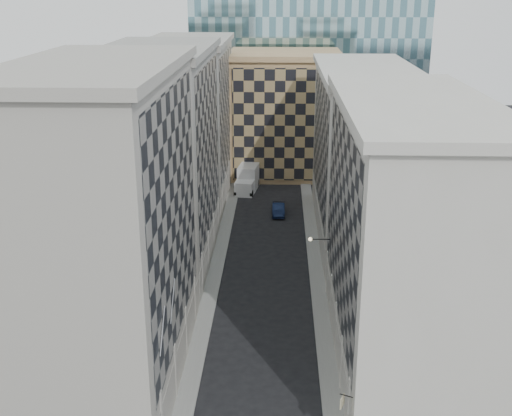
# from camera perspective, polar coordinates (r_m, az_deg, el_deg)

# --- Properties ---
(sidewalk_west) EXTENTS (1.50, 100.00, 0.15)m
(sidewalk_west) POSITION_cam_1_polar(r_m,az_deg,el_deg) (67.47, -3.60, -5.58)
(sidewalk_west) COLOR gray
(sidewalk_west) RESTS_ON ground
(sidewalk_east) EXTENTS (1.50, 100.00, 0.15)m
(sidewalk_east) POSITION_cam_1_polar(r_m,az_deg,el_deg) (67.28, 5.38, -5.70)
(sidewalk_east) COLOR gray
(sidewalk_east) RESTS_ON ground
(bldg_left_a) EXTENTS (10.80, 22.80, 23.70)m
(bldg_left_a) POSITION_cam_1_polar(r_m,az_deg,el_deg) (46.66, -13.08, -2.05)
(bldg_left_a) COLOR #A8A397
(bldg_left_a) RESTS_ON ground
(bldg_left_b) EXTENTS (10.80, 22.80, 22.70)m
(bldg_left_b) POSITION_cam_1_polar(r_m,az_deg,el_deg) (67.24, -8.35, 4.37)
(bldg_left_b) COLOR gray
(bldg_left_b) RESTS_ON ground
(bldg_left_c) EXTENTS (10.80, 22.80, 21.70)m
(bldg_left_c) POSITION_cam_1_polar(r_m,az_deg,el_deg) (88.51, -5.83, 7.73)
(bldg_left_c) COLOR #A8A397
(bldg_left_c) RESTS_ON ground
(bldg_right_a) EXTENTS (10.80, 26.80, 20.70)m
(bldg_right_a) POSITION_cam_1_polar(r_m,az_deg,el_deg) (50.26, 13.05, -2.32)
(bldg_right_a) COLOR beige
(bldg_right_a) RESTS_ON ground
(bldg_right_b) EXTENTS (10.80, 28.80, 19.70)m
(bldg_right_b) POSITION_cam_1_polar(r_m,az_deg,el_deg) (75.83, 9.42, 4.86)
(bldg_right_b) COLOR beige
(bldg_right_b) RESTS_ON ground
(tan_block) EXTENTS (16.80, 14.80, 18.80)m
(tan_block) POSITION_cam_1_polar(r_m,az_deg,el_deg) (100.60, 2.56, 8.40)
(tan_block) COLOR tan
(tan_block) RESTS_ON ground
(flagpoles_left) EXTENTS (0.10, 6.33, 2.33)m
(flagpoles_left) POSITION_cam_1_polar(r_m,az_deg,el_deg) (42.76, -7.85, -9.40)
(flagpoles_left) COLOR gray
(flagpoles_left) RESTS_ON ground
(bracket_lamp) EXTENTS (1.98, 0.36, 0.36)m
(bracket_lamp) POSITION_cam_1_polar(r_m,az_deg,el_deg) (59.29, 5.02, -2.78)
(bracket_lamp) COLOR black
(bracket_lamp) RESTS_ON ground
(box_truck) EXTENTS (3.42, 6.72, 3.53)m
(box_truck) POSITION_cam_1_polar(r_m,az_deg,el_deg) (92.93, -0.77, 2.48)
(box_truck) COLOR silver
(box_truck) RESTS_ON ground
(dark_car) EXTENTS (1.68, 4.61, 1.51)m
(dark_car) POSITION_cam_1_polar(r_m,az_deg,el_deg) (83.35, 2.00, -0.10)
(dark_car) COLOR #0F1A39
(dark_car) RESTS_ON ground
(shop_sign) EXTENTS (0.83, 0.72, 0.85)m
(shop_sign) POSITION_cam_1_polar(r_m,az_deg,el_deg) (42.06, 7.70, -16.64)
(shop_sign) COLOR black
(shop_sign) RESTS_ON ground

